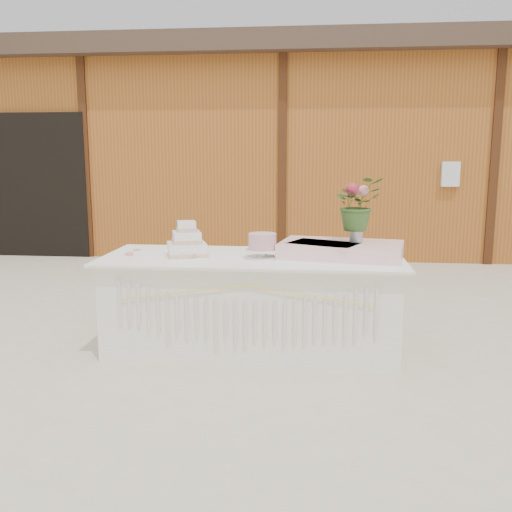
{
  "coord_description": "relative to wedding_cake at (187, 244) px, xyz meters",
  "views": [
    {
      "loc": [
        0.5,
        -4.47,
        1.58
      ],
      "look_at": [
        0.0,
        0.3,
        0.72
      ],
      "focal_mm": 40.0,
      "sensor_mm": 36.0,
      "label": 1
    }
  ],
  "objects": [
    {
      "name": "bouquet",
      "position": [
        1.35,
        0.08,
        0.38
      ],
      "size": [
        0.49,
        0.47,
        0.42
      ],
      "primitive_type": "imported",
      "rotation": [
        0.0,
        0.0,
        0.52
      ],
      "color": "#385A24",
      "rests_on": "flower_vase"
    },
    {
      "name": "barn",
      "position": [
        0.52,
        6.0,
        0.81
      ],
      "size": [
        12.6,
        4.6,
        3.3
      ],
      "color": "#A15721",
      "rests_on": "ground"
    },
    {
      "name": "loose_flowers",
      "position": [
        -0.47,
        0.06,
        -0.09
      ],
      "size": [
        0.17,
        0.34,
        0.02
      ],
      "primitive_type": null,
      "rotation": [
        0.0,
        0.0,
        0.11
      ],
      "color": "pink",
      "rests_on": "cake_table"
    },
    {
      "name": "ground",
      "position": [
        0.53,
        0.01,
        -0.86
      ],
      "size": [
        80.0,
        80.0,
        0.0
      ],
      "primitive_type": "plane",
      "color": "beige",
      "rests_on": "ground"
    },
    {
      "name": "cake_table",
      "position": [
        0.53,
        0.0,
        -0.48
      ],
      "size": [
        2.4,
        1.0,
        0.77
      ],
      "color": "white",
      "rests_on": "ground"
    },
    {
      "name": "flower_vase",
      "position": [
        1.35,
        0.08,
        0.1
      ],
      "size": [
        0.1,
        0.1,
        0.14
      ],
      "primitive_type": "cylinder",
      "color": "silver",
      "rests_on": "satin_runner"
    },
    {
      "name": "pink_cake_stand",
      "position": [
        0.62,
        -0.07,
        0.02
      ],
      "size": [
        0.28,
        0.28,
        0.2
      ],
      "color": "white",
      "rests_on": "cake_table"
    },
    {
      "name": "wedding_cake",
      "position": [
        0.0,
        0.0,
        0.0
      ],
      "size": [
        0.39,
        0.39,
        0.28
      ],
      "rotation": [
        0.0,
        0.0,
        0.33
      ],
      "color": "white",
      "rests_on": "cake_table"
    },
    {
      "name": "satin_runner",
      "position": [
        1.24,
        0.05,
        -0.04
      ],
      "size": [
        1.03,
        0.71,
        0.12
      ],
      "primitive_type": "cube",
      "rotation": [
        0.0,
        0.0,
        -0.18
      ],
      "color": "#FFD1CD",
      "rests_on": "cake_table"
    }
  ]
}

